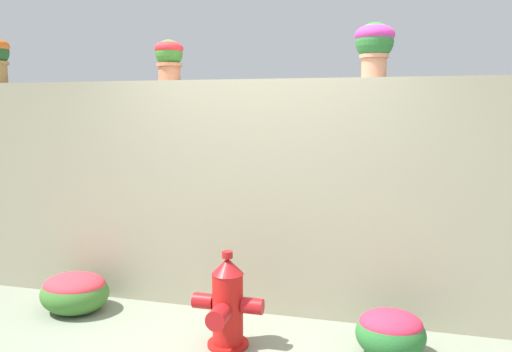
% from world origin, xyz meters
% --- Properties ---
extents(stone_wall, '(6.45, 0.42, 2.03)m').
position_xyz_m(stone_wall, '(0.00, 1.13, 1.02)').
color(stone_wall, '#A0997F').
rests_on(stone_wall, ground).
extents(potted_plant_1, '(0.26, 0.26, 0.38)m').
position_xyz_m(potted_plant_1, '(-0.90, 1.15, 2.26)').
color(potted_plant_1, '#B4694A').
rests_on(potted_plant_1, stone_wall).
extents(potted_plant_2, '(0.32, 0.32, 0.45)m').
position_xyz_m(potted_plant_2, '(0.94, 1.11, 2.31)').
color(potted_plant_2, tan).
rests_on(potted_plant_2, stone_wall).
extents(fire_hydrant, '(0.55, 0.45, 0.74)m').
position_xyz_m(fire_hydrant, '(-0.05, 0.23, 0.33)').
color(fire_hydrant, red).
rests_on(fire_hydrant, ground).
extents(flower_bush_left, '(0.51, 0.46, 0.35)m').
position_xyz_m(flower_bush_left, '(1.14, 0.42, 0.18)').
color(flower_bush_left, '#2B7232').
rests_on(flower_bush_left, ground).
extents(flower_bush_right, '(0.61, 0.55, 0.36)m').
position_xyz_m(flower_bush_right, '(-1.57, 0.53, 0.19)').
color(flower_bush_right, '#3D752E').
rests_on(flower_bush_right, ground).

